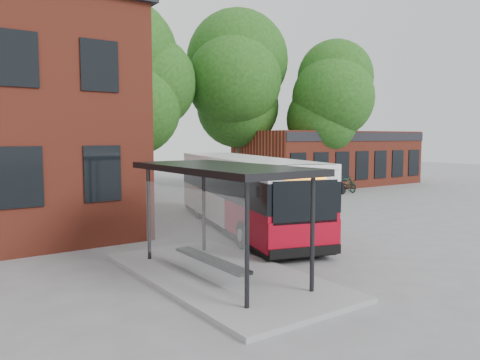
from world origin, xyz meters
TOP-DOWN VIEW (x-y plane):
  - ground at (0.00, 0.00)m, footprint 100.00×100.00m
  - shop_row at (15.00, 14.00)m, footprint 14.00×6.20m
  - bus_shelter at (-4.50, -1.00)m, footprint 3.60×7.00m
  - bike_rail at (9.28, 10.00)m, footprint 5.20×0.10m
  - tree_0 at (-6.00, 16.00)m, footprint 7.92×7.92m
  - tree_1 at (1.00, 17.00)m, footprint 7.92×7.92m
  - tree_2 at (8.00, 16.00)m, footprint 7.92×7.92m
  - tree_3 at (13.00, 12.00)m, footprint 7.04×7.04m
  - city_bus at (-0.34, 3.93)m, footprint 5.35×11.22m
  - bicycle_0 at (7.14, 10.25)m, footprint 1.63×0.91m
  - bicycle_1 at (7.50, 9.55)m, footprint 1.66×0.94m
  - bicycle_2 at (8.41, 10.62)m, footprint 1.91×0.75m
  - bicycle_3 at (8.56, 10.82)m, footprint 1.52×0.47m
  - bicycle_4 at (9.11, 9.44)m, footprint 1.81×1.21m
  - bicycle_5 at (10.64, 10.89)m, footprint 1.64×1.02m
  - bicycle_6 at (11.32, 10.30)m, footprint 1.87×1.19m
  - bicycle_7 at (12.11, 9.92)m, footprint 1.84×0.95m
  - bicycle_extra_0 at (11.63, 9.22)m, footprint 1.74×0.80m

SIDE VIEW (x-z plane):
  - ground at x=0.00m, z-range 0.00..0.00m
  - bike_rail at x=9.28m, z-range 0.00..0.38m
  - bicycle_0 at x=7.14m, z-range 0.00..0.81m
  - bicycle_extra_0 at x=11.63m, z-range 0.00..0.88m
  - bicycle_4 at x=9.11m, z-range 0.00..0.90m
  - bicycle_3 at x=8.56m, z-range 0.00..0.91m
  - bicycle_6 at x=11.32m, z-range 0.00..0.93m
  - bicycle_5 at x=10.64m, z-range 0.00..0.96m
  - bicycle_1 at x=7.50m, z-range 0.00..0.96m
  - bicycle_2 at x=8.41m, z-range 0.00..0.99m
  - bicycle_7 at x=12.11m, z-range 0.00..1.07m
  - city_bus at x=-0.34m, z-range 0.00..2.80m
  - bus_shelter at x=-4.50m, z-range 0.00..2.90m
  - shop_row at x=15.00m, z-range 0.00..4.00m
  - tree_3 at x=13.00m, z-range 0.00..9.28m
  - tree_1 at x=1.00m, z-range 0.00..10.40m
  - tree_0 at x=-6.00m, z-range 0.00..11.00m
  - tree_2 at x=8.00m, z-range 0.00..11.00m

